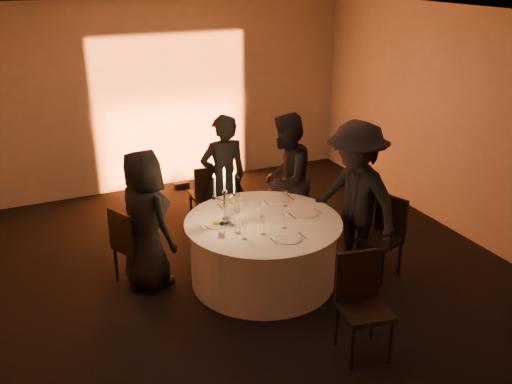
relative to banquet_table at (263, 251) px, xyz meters
name	(u,v)px	position (x,y,z in m)	size (l,w,h in m)	color
floor	(263,279)	(0.00, 0.00, -0.38)	(7.00, 7.00, 0.00)	black
ceiling	(264,17)	(0.00, 0.00, 2.62)	(7.00, 7.00, 0.00)	silver
wall_back	(171,95)	(0.00, 3.50, 1.12)	(7.00, 7.00, 0.00)	#9D9991
wall_right	(474,129)	(3.00, 0.00, 1.12)	(7.00, 7.00, 0.00)	#9D9991
uplighter_fixture	(181,185)	(0.00, 3.20, -0.33)	(0.25, 0.12, 0.10)	black
banquet_table	(263,251)	(0.00, 0.00, 0.00)	(1.80, 1.80, 0.77)	black
chair_left	(130,242)	(-1.41, 0.58, 0.14)	(0.55, 0.55, 0.94)	black
chair_back_left	(206,192)	(-0.08, 1.71, 0.12)	(0.41, 0.41, 0.90)	black
chair_back_right	(284,193)	(0.82, 1.08, 0.19)	(0.62, 0.62, 1.02)	black
chair_right	(384,232)	(1.38, -0.43, 0.16)	(0.54, 0.54, 0.97)	black
chair_front	(362,298)	(0.30, -1.55, 0.19)	(0.51, 0.51, 1.02)	black
guest_left	(146,220)	(-1.24, 0.47, 0.43)	(0.80, 0.52, 1.64)	black
guest_back_left	(224,179)	(-0.01, 1.20, 0.48)	(0.63, 0.41, 1.73)	black
guest_back_right	(286,180)	(0.69, 0.79, 0.49)	(0.85, 0.67, 1.76)	black
guest_right	(355,201)	(1.04, -0.28, 0.56)	(1.22, 0.70, 1.89)	black
plate_left	(216,224)	(-0.53, 0.12, 0.40)	(0.36, 0.24, 0.08)	white
plate_back_left	(233,204)	(-0.14, 0.56, 0.40)	(0.36, 0.28, 0.08)	white
plate_back_right	(278,200)	(0.42, 0.47, 0.39)	(0.35, 0.28, 0.01)	white
plate_right	(305,214)	(0.52, -0.04, 0.39)	(0.36, 0.27, 0.01)	white
plate_front	(288,239)	(0.05, -0.52, 0.39)	(0.36, 0.28, 0.01)	white
coffee_cup	(222,234)	(-0.57, -0.16, 0.42)	(0.11, 0.11, 0.07)	white
candelabra	(225,206)	(-0.44, 0.07, 0.63)	(0.29, 0.14, 0.69)	silver
wine_glass_a	(228,207)	(-0.34, 0.23, 0.52)	(0.07, 0.07, 0.19)	silver
wine_glass_b	(238,198)	(-0.13, 0.45, 0.52)	(0.07, 0.07, 0.19)	silver
wine_glass_c	(264,223)	(-0.14, -0.31, 0.52)	(0.07, 0.07, 0.19)	silver
wine_glass_d	(231,204)	(-0.26, 0.31, 0.52)	(0.07, 0.07, 0.19)	silver
wine_glass_e	(262,206)	(0.04, 0.11, 0.52)	(0.07, 0.07, 0.19)	silver
wine_glass_f	(285,217)	(0.13, -0.27, 0.52)	(0.07, 0.07, 0.19)	silver
wine_glass_g	(285,196)	(0.41, 0.27, 0.52)	(0.07, 0.07, 0.19)	silver
wine_glass_h	(245,227)	(-0.37, -0.33, 0.52)	(0.07, 0.07, 0.19)	silver
tumbler_a	(238,229)	(-0.38, -0.17, 0.43)	(0.07, 0.07, 0.09)	silver
tumbler_b	(232,222)	(-0.37, 0.03, 0.43)	(0.07, 0.07, 0.09)	silver
tumbler_c	(237,209)	(-0.18, 0.34, 0.43)	(0.07, 0.07, 0.09)	silver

